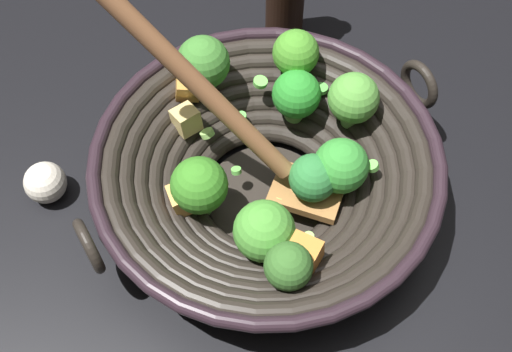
{
  "coord_description": "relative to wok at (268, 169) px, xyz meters",
  "views": [
    {
      "loc": [
        -0.34,
        0.12,
        0.61
      ],
      "look_at": [
        0.01,
        0.01,
        0.03
      ],
      "focal_mm": 46.79,
      "sensor_mm": 36.0,
      "label": 1
    }
  ],
  "objects": [
    {
      "name": "wok",
      "position": [
        0.0,
        0.0,
        0.0
      ],
      "size": [
        0.35,
        0.38,
        0.27
      ],
      "color": "black",
      "rests_on": "ground"
    },
    {
      "name": "garlic_bulb",
      "position": [
        0.08,
        0.22,
        -0.03
      ],
      "size": [
        0.04,
        0.04,
        0.04
      ],
      "primitive_type": "sphere",
      "color": "silver",
      "rests_on": "ground"
    },
    {
      "name": "ground_plane",
      "position": [
        -0.0,
        0.0,
        -0.06
      ],
      "size": [
        4.0,
        4.0,
        0.0
      ],
      "primitive_type": "plane",
      "color": "black"
    }
  ]
}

